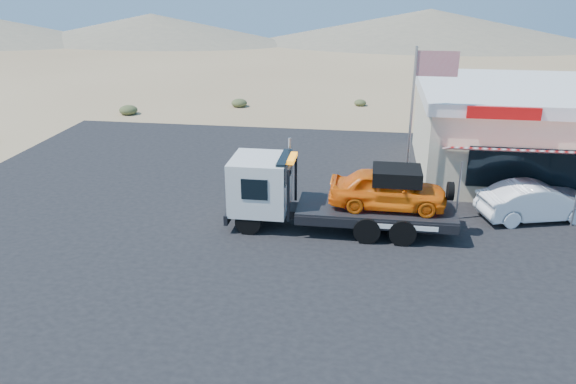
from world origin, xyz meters
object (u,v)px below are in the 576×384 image
at_px(tow_truck, 335,192).
at_px(white_sedan, 537,202).
at_px(jerky_store, 538,130).
at_px(flagpole, 418,109).

height_order(tow_truck, white_sedan, tow_truck).
relative_size(tow_truck, jerky_store, 0.74).
xyz_separation_m(white_sedan, flagpole, (-4.41, 0.80, 3.06)).
bearing_deg(tow_truck, white_sedan, 14.31).
bearing_deg(jerky_store, tow_truck, -139.64).
height_order(tow_truck, jerky_store, jerky_store).
bearing_deg(flagpole, white_sedan, -10.24).
distance_m(jerky_store, flagpole, 7.36).
height_order(tow_truck, flagpole, flagpole).
distance_m(tow_truck, jerky_store, 10.99).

